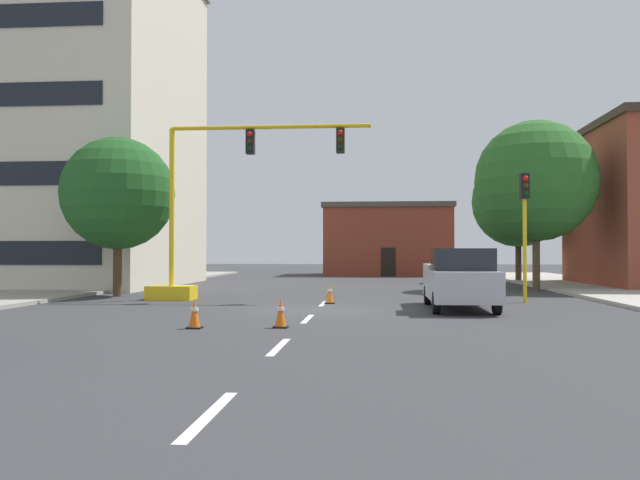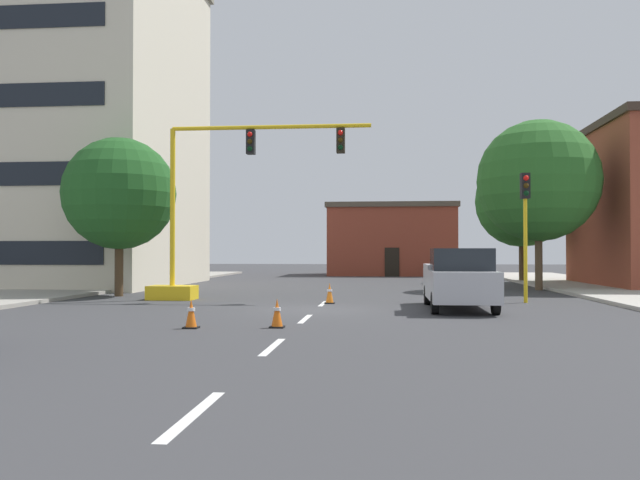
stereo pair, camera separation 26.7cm
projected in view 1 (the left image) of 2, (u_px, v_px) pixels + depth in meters
The scene contains 18 objects.
ground_plane at pixel (317, 310), 21.62m from camera, with size 160.00×160.00×0.00m, color #38383A.
sidewalk_left at pixel (48, 291), 30.71m from camera, with size 6.00×56.00×0.14m, color #9E998E.
sidewalk_right at pixel (640, 294), 28.48m from camera, with size 6.00×56.00×0.14m, color #B2ADA3.
lane_stripe_seg_0 at pixel (209, 415), 7.67m from camera, with size 0.16×2.40×0.01m, color silver.
lane_stripe_seg_1 at pixel (279, 347), 13.15m from camera, with size 0.16×2.40×0.01m, color silver.
lane_stripe_seg_2 at pixel (308, 319), 18.63m from camera, with size 0.16×2.40×0.01m, color silver.
lane_stripe_seg_3 at pixel (323, 304), 24.11m from camera, with size 0.16×2.40×0.01m, color silver.
building_tall_left at pixel (48, 121), 37.69m from camera, with size 15.25×13.96×18.63m.
building_brick_center at pixel (387, 240), 54.33m from camera, with size 10.28×7.59×5.73m.
traffic_signal_gantry at pixel (199, 243), 26.08m from camera, with size 8.73×1.20×6.83m.
traffic_light_pole_right at pixel (525, 208), 24.69m from camera, with size 0.32×0.47×4.80m.
tree_right_mid at pixel (536, 181), 32.84m from camera, with size 5.98×5.98×8.37m.
tree_left_near at pixel (118, 194), 28.12m from camera, with size 4.75×4.75×6.73m.
tree_right_far at pixel (518, 201), 41.03m from camera, with size 5.65×5.65×7.83m.
pickup_truck_silver at pixel (459, 279), 21.80m from camera, with size 2.04×5.41×1.99m.
traffic_cone_roadside_a at pixel (281, 313), 16.47m from camera, with size 0.36×0.36×0.73m.
traffic_cone_roadside_b at pixel (195, 314), 16.32m from camera, with size 0.36×0.36×0.73m.
traffic_cone_roadside_c at pixel (330, 293), 24.19m from camera, with size 0.36×0.36×0.75m.
Camera 1 is at (1.93, -21.57, 1.88)m, focal length 37.38 mm.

